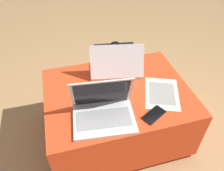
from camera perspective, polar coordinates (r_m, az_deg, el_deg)
ground_plane at (r=1.76m, az=1.20°, el=-12.09°), size 14.00×14.00×0.00m
ottoman at (r=1.58m, az=1.31°, el=-7.27°), size 0.94×0.72×0.45m
laptop_near at (r=1.24m, az=-2.31°, el=-6.38°), size 0.37×0.29×0.25m
laptop_far at (r=1.55m, az=1.15°, el=4.98°), size 0.40×0.30×0.23m
cell_phone at (r=1.30m, az=10.90°, el=-7.50°), size 0.16×0.13×0.01m
backpack at (r=1.97m, az=0.70°, el=4.01°), size 0.37×0.30×0.52m
paper_sheet at (r=1.44m, az=12.90°, el=-1.98°), size 0.31×0.35×0.00m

